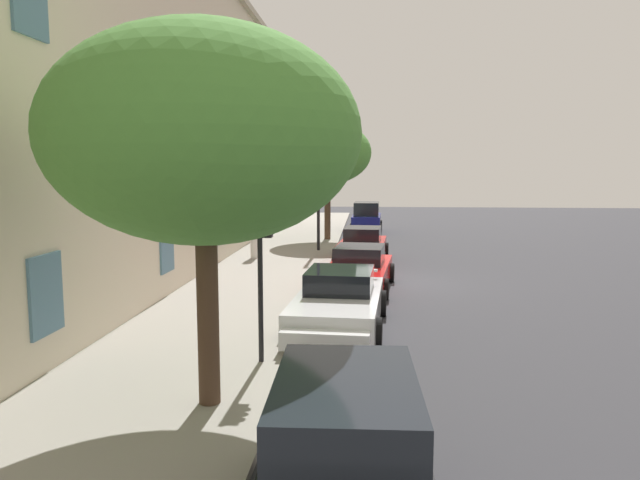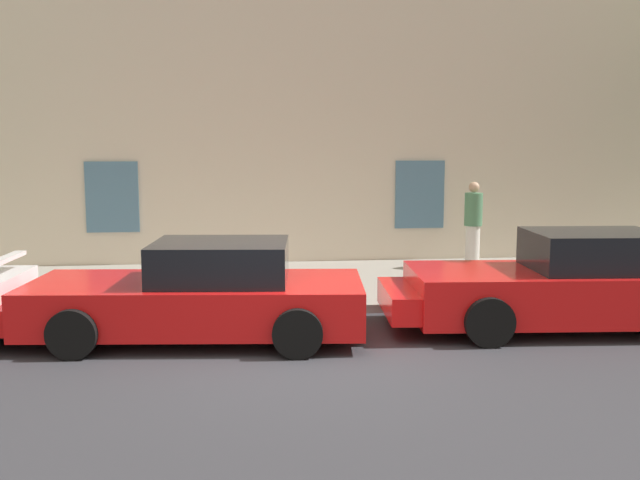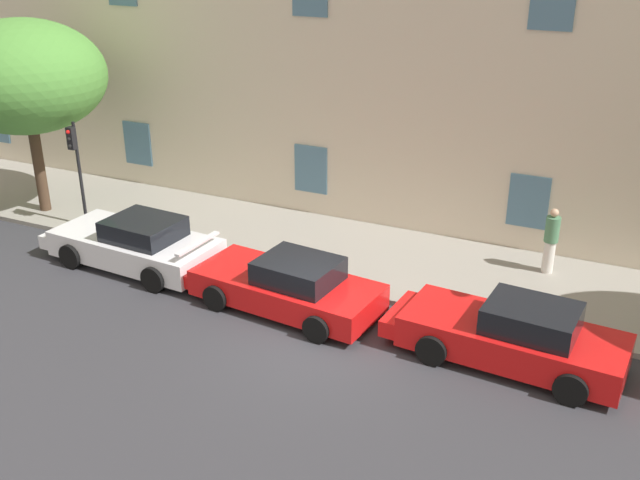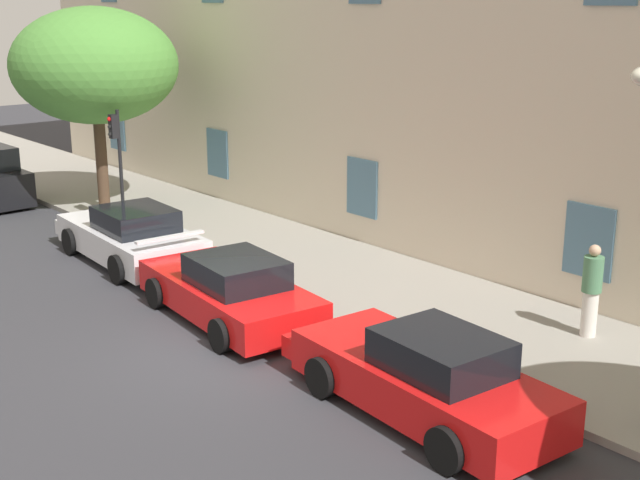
# 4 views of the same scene
# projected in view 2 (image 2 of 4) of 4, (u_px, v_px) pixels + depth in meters

# --- Properties ---
(ground_plane) EXTENTS (80.00, 80.00, 0.00)m
(ground_plane) POSITION_uv_depth(u_px,v_px,m) (294.00, 359.00, 9.20)
(ground_plane) COLOR #333338
(sidewalk) EXTENTS (60.00, 4.46, 0.14)m
(sidewalk) POSITION_uv_depth(u_px,v_px,m) (275.00, 284.00, 13.69)
(sidewalk) COLOR gray
(sidewalk) RESTS_ON ground
(building_facade) EXTENTS (41.71, 4.82, 11.77)m
(building_facade) POSITION_uv_depth(u_px,v_px,m) (264.00, 10.00, 17.23)
(building_facade) COLOR beige
(building_facade) RESTS_ON ground
(sportscar_yellow_flank) EXTENTS (5.20, 2.49, 1.38)m
(sportscar_yellow_flank) POSITION_uv_depth(u_px,v_px,m) (186.00, 297.00, 10.11)
(sportscar_yellow_flank) COLOR red
(sportscar_yellow_flank) RESTS_ON ground
(sportscar_white_middle) EXTENTS (5.20, 2.32, 1.45)m
(sportscar_white_middle) POSITION_uv_depth(u_px,v_px,m) (559.00, 287.00, 10.64)
(sportscar_white_middle) COLOR red
(sportscar_white_middle) RESTS_ON ground
(pedestrian_admiring) EXTENTS (0.50, 0.50, 1.80)m
(pedestrian_admiring) POSITION_uv_depth(u_px,v_px,m) (473.00, 224.00, 15.06)
(pedestrian_admiring) COLOR silver
(pedestrian_admiring) RESTS_ON sidewalk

